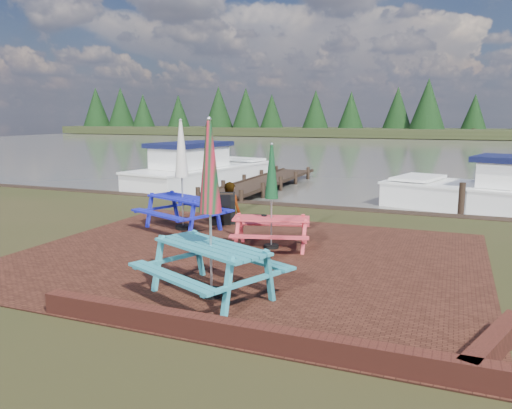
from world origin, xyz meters
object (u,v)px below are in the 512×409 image
object	(u,v)px
person	(230,182)
picnic_table_red	(271,213)
boat_near	(509,195)
picnic_table_teal	(211,237)
jetty	(265,182)
picnic_table_blue	(182,192)
boat_jetty	(201,173)
chalkboard	(223,209)

from	to	relation	value
person	picnic_table_red	bearing A→B (deg)	129.74
boat_near	person	distance (m)	8.58
picnic_table_teal	picnic_table_red	bearing A→B (deg)	116.50
jetty	picnic_table_blue	bearing A→B (deg)	-82.76
picnic_table_red	picnic_table_blue	size ratio (longest dim) A/B	0.83
picnic_table_teal	boat_jetty	bearing A→B (deg)	142.87
person	jetty	bearing A→B (deg)	-75.56
jetty	picnic_table_teal	bearing A→B (deg)	-72.81
jetty	boat_near	xyz separation A→B (m)	(8.86, -2.21, 0.27)
picnic_table_teal	chalkboard	xyz separation A→B (m)	(-2.04, 4.69, -0.52)
picnic_table_blue	jetty	world-z (taller)	picnic_table_blue
picnic_table_teal	person	bearing A→B (deg)	136.55
jetty	person	xyz separation A→B (m)	(1.28, -6.18, 0.79)
jetty	chalkboard	bearing A→B (deg)	-76.87
picnic_table_teal	jetty	world-z (taller)	picnic_table_teal
picnic_table_teal	person	xyz separation A→B (m)	(-2.59, 6.31, -0.06)
picnic_table_blue	person	xyz separation A→B (m)	(0.19, 2.37, -0.04)
picnic_table_teal	jetty	distance (m)	13.10
boat_near	person	size ratio (longest dim) A/B	4.21
picnic_table_red	person	world-z (taller)	picnic_table_red
picnic_table_red	boat_near	bearing A→B (deg)	39.32
chalkboard	jetty	distance (m)	8.02
chalkboard	boat_jetty	distance (m)	8.43
chalkboard	person	distance (m)	1.77
boat_near	person	world-z (taller)	person
picnic_table_red	picnic_table_teal	bearing A→B (deg)	-103.23
boat_jetty	person	world-z (taller)	person
jetty	boat_jetty	distance (m)	2.70
picnic_table_blue	boat_jetty	size ratio (longest dim) A/B	0.35
picnic_table_blue	boat_jetty	xyz separation A→B (m)	(-3.69, 7.92, -0.51)
boat_jetty	person	size ratio (longest dim) A/B	4.24
chalkboard	picnic_table_blue	bearing A→B (deg)	-159.33
picnic_table_red	chalkboard	bearing A→B (deg)	123.73
jetty	person	size ratio (longest dim) A/B	5.04
picnic_table_red	boat_jetty	world-z (taller)	picnic_table_red
jetty	boat_near	size ratio (longest dim) A/B	1.20
chalkboard	boat_near	xyz separation A→B (m)	(7.04, 5.59, -0.05)
picnic_table_teal	boat_jetty	world-z (taller)	picnic_table_teal
chalkboard	boat_jetty	world-z (taller)	boat_jetty
picnic_table_blue	chalkboard	bearing A→B (deg)	67.33
picnic_table_teal	picnic_table_red	size ratio (longest dim) A/B	1.23
picnic_table_red	jetty	distance (m)	10.20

